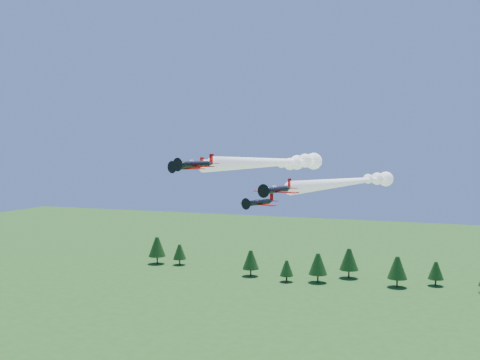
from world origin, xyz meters
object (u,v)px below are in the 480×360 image
(plane_right, at_px, (352,181))
(plane_left, at_px, (264,164))
(plane_lead, at_px, (278,162))
(plane_slot, at_px, (259,202))

(plane_right, bearing_deg, plane_left, -159.53)
(plane_lead, relative_size, plane_slot, 4.71)
(plane_slot, bearing_deg, plane_lead, 91.35)
(plane_slot, bearing_deg, plane_right, 75.33)
(plane_lead, height_order, plane_left, plane_lead)
(plane_right, relative_size, plane_slot, 6.36)
(plane_left, bearing_deg, plane_lead, -44.29)
(plane_lead, bearing_deg, plane_slot, -89.47)
(plane_left, height_order, plane_slot, plane_left)
(plane_left, distance_m, plane_right, 20.39)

